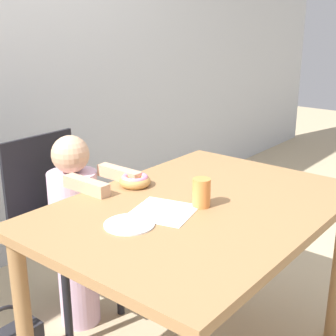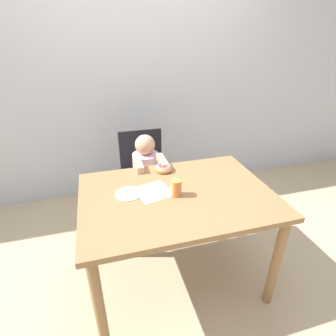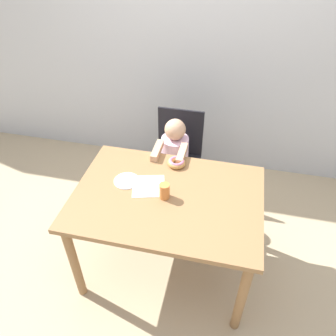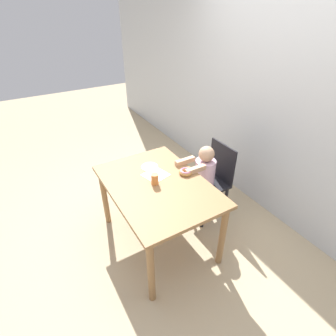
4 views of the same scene
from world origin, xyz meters
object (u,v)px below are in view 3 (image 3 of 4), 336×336
at_px(chair, 177,159).
at_px(child_figure, 174,167).
at_px(handbag, 127,193).
at_px(cup, 164,191).
at_px(donut, 176,162).

relative_size(chair, child_figure, 0.96).
bearing_deg(chair, child_figure, -90.00).
height_order(chair, child_figure, child_figure).
xyz_separation_m(handbag, cup, (0.51, -0.60, 0.69)).
bearing_deg(handbag, donut, -27.47).
bearing_deg(donut, cup, -91.33).
bearing_deg(handbag, child_figure, 4.36).
relative_size(chair, donut, 6.87).
relative_size(child_figure, donut, 7.15).
bearing_deg(chair, donut, -79.79).
distance_m(donut, handbag, 0.88).
bearing_deg(donut, chair, 100.21).
height_order(donut, handbag, donut).
bearing_deg(child_figure, donut, -75.98).
relative_size(handbag, cup, 3.11).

